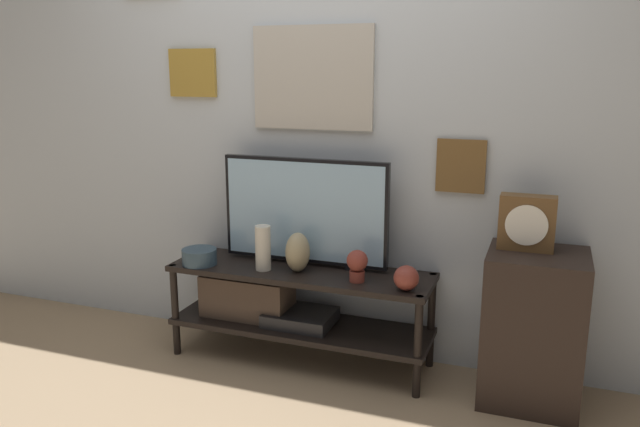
% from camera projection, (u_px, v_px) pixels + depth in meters
% --- Properties ---
extents(ground_plane, '(12.00, 12.00, 0.00)m').
position_uv_depth(ground_plane, '(283.00, 379.00, 3.21)').
color(ground_plane, '#997F60').
extents(wall_back, '(6.40, 0.08, 2.70)m').
position_uv_depth(wall_back, '(316.00, 108.00, 3.35)').
color(wall_back, '#B2BCC6').
rests_on(wall_back, ground_plane).
extents(media_console, '(1.42, 0.41, 0.52)m').
position_uv_depth(media_console, '(281.00, 300.00, 3.40)').
color(media_console, black).
rests_on(media_console, ground_plane).
extents(television, '(0.92, 0.05, 0.58)m').
position_uv_depth(television, '(304.00, 211.00, 3.33)').
color(television, black).
rests_on(television, media_console).
extents(vase_tall_ceramic, '(0.08, 0.08, 0.24)m').
position_uv_depth(vase_tall_ceramic, '(263.00, 248.00, 3.28)').
color(vase_tall_ceramic, beige).
rests_on(vase_tall_ceramic, media_console).
extents(vase_round_glass, '(0.12, 0.12, 0.12)m').
position_uv_depth(vase_round_glass, '(406.00, 278.00, 2.99)').
color(vase_round_glass, brown).
rests_on(vase_round_glass, media_console).
extents(vase_wide_bowl, '(0.19, 0.19, 0.09)m').
position_uv_depth(vase_wide_bowl, '(199.00, 257.00, 3.39)').
color(vase_wide_bowl, '#2D4251').
rests_on(vase_wide_bowl, media_console).
extents(vase_urn_stoneware, '(0.13, 0.15, 0.21)m').
position_uv_depth(vase_urn_stoneware, '(297.00, 252.00, 3.26)').
color(vase_urn_stoneware, tan).
rests_on(vase_urn_stoneware, media_console).
extents(decorative_bust, '(0.11, 0.11, 0.16)m').
position_uv_depth(decorative_bust, '(357.00, 264.00, 3.11)').
color(decorative_bust, brown).
rests_on(decorative_bust, media_console).
extents(side_table, '(0.45, 0.41, 0.74)m').
position_uv_depth(side_table, '(533.00, 328.00, 2.94)').
color(side_table, black).
rests_on(side_table, ground_plane).
extents(mantel_clock, '(0.25, 0.11, 0.26)m').
position_uv_depth(mantel_clock, '(527.00, 223.00, 2.89)').
color(mantel_clock, brown).
rests_on(mantel_clock, side_table).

